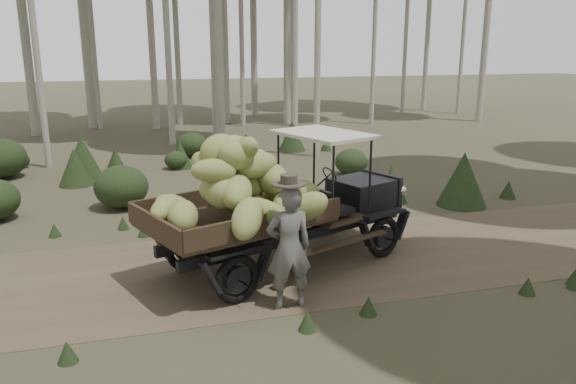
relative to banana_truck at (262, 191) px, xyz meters
name	(u,v)px	position (x,y,z in m)	size (l,w,h in m)	color
ground	(215,272)	(-0.85, 0.24, -1.52)	(120.00, 120.00, 0.00)	#473D2B
dirt_track	(215,272)	(-0.85, 0.24, -1.52)	(70.00, 4.00, 0.01)	brown
banana_truck	(262,191)	(0.00, 0.00, 0.00)	(5.46, 3.65, 2.66)	black
farmer	(289,246)	(0.06, -1.46, -0.52)	(0.72, 0.52, 2.13)	#514E4A
undergrowth	(155,221)	(-1.78, 1.95, -1.00)	(24.02, 23.13, 1.39)	#233319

